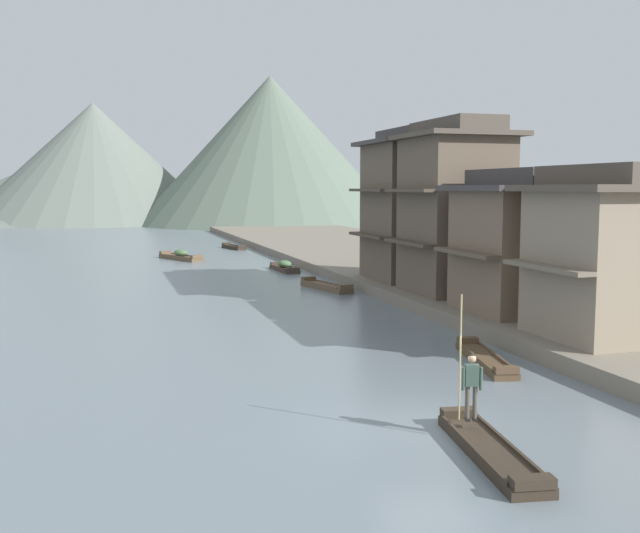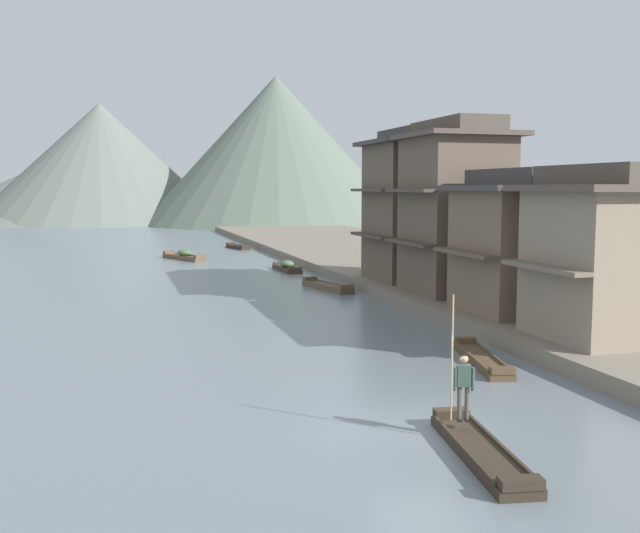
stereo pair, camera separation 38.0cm
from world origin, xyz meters
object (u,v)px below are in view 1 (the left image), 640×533
object	(u,v)px
boat_foreground_poled	(490,451)
house_waterfront_nearest	(604,253)
boat_moored_nearest	(326,286)
house_waterfront_second	(525,242)
house_waterfront_tall	(454,208)
boat_moored_second	(234,247)
boat_moored_far	(485,359)
house_waterfront_narrow	(420,205)
boat_moored_third	(284,267)
boat_midriver_drifting	(181,256)
boatman_person	(471,379)

from	to	relation	value
boat_foreground_poled	house_waterfront_nearest	size ratio (longest dim) A/B	0.79
boat_moored_nearest	house_waterfront_second	world-z (taller)	house_waterfront_second
boat_foreground_poled	house_waterfront_second	world-z (taller)	house_waterfront_second
house_waterfront_nearest	house_waterfront_tall	size ratio (longest dim) A/B	0.70
boat_moored_second	house_waterfront_tall	bearing A→B (deg)	-82.30
boat_foreground_poled	boat_moored_second	world-z (taller)	boat_moored_second
boat_moored_far	house_waterfront_narrow	size ratio (longest dim) A/B	0.56
boat_moored_third	house_waterfront_nearest	xyz separation A→B (m)	(4.60, -29.05, 3.36)
boat_moored_third	boat_midriver_drifting	size ratio (longest dim) A/B	0.82
boat_moored_nearest	house_waterfront_narrow	bearing A→B (deg)	-12.79
boat_foreground_poled	house_waterfront_tall	size ratio (longest dim) A/B	0.55
boat_moored_second	boat_moored_nearest	bearing A→B (deg)	-89.39
boat_midriver_drifting	house_waterfront_narrow	world-z (taller)	house_waterfront_narrow
boat_moored_second	boat_midriver_drifting	bearing A→B (deg)	-122.51
boat_moored_third	house_waterfront_second	xyz separation A→B (m)	(5.10, -23.14, 3.35)
house_waterfront_nearest	house_waterfront_second	bearing A→B (deg)	85.19
boatman_person	boat_midriver_drifting	size ratio (longest dim) A/B	0.57
boat_moored_nearest	house_waterfront_nearest	world-z (taller)	house_waterfront_nearest
boat_midriver_drifting	house_waterfront_nearest	xyz separation A→B (m)	(10.94, -39.43, 3.34)
boat_moored_third	house_waterfront_narrow	bearing A→B (deg)	-64.50
house_waterfront_tall	boat_moored_far	bearing A→B (deg)	-111.73
boatman_person	boat_moored_third	world-z (taller)	boatman_person
boat_moored_far	boat_moored_second	bearing A→B (deg)	90.29
boatman_person	house_waterfront_narrow	size ratio (longest dim) A/B	0.35
house_waterfront_second	house_waterfront_narrow	bearing A→B (deg)	88.40
boat_foreground_poled	boatman_person	world-z (taller)	boatman_person
boat_moored_nearest	house_waterfront_nearest	size ratio (longest dim) A/B	0.76
boatman_person	house_waterfront_tall	xyz separation A→B (m)	(8.83, 18.53, 3.48)
boat_foreground_poled	boat_moored_far	bearing A→B (deg)	61.66
boat_moored_second	boat_moored_third	xyz separation A→B (m)	(0.27, -19.90, 0.10)
boat_moored_third	boat_foreground_poled	bearing A→B (deg)	-96.59
boatman_person	boat_moored_second	distance (m)	55.70
house_waterfront_narrow	house_waterfront_second	bearing A→B (deg)	-91.60
boat_moored_far	house_waterfront_narrow	xyz separation A→B (m)	(5.45, 17.69, 4.77)
boatman_person	boat_moored_nearest	size ratio (longest dim) A/B	0.65
house_waterfront_second	boat_moored_third	bearing A→B (deg)	102.43
boat_moored_far	house_waterfront_tall	bearing A→B (deg)	68.27
boat_moored_nearest	boat_moored_third	size ratio (longest dim) A/B	1.07
boat_moored_far	boat_midriver_drifting	distance (m)	39.96
house_waterfront_second	house_waterfront_tall	xyz separation A→B (m)	(-0.36, 6.01, 1.30)
boat_midriver_drifting	house_waterfront_second	xyz separation A→B (m)	(11.44, -33.52, 3.33)
boat_foreground_poled	boat_moored_far	distance (m)	8.93
boat_foreground_poled	house_waterfront_tall	bearing A→B (deg)	65.56
boat_foreground_poled	house_waterfront_nearest	world-z (taller)	house_waterfront_nearest
boatman_person	house_waterfront_second	xyz separation A→B (m)	(9.20, 12.52, 2.18)
house_waterfront_nearest	house_waterfront_second	distance (m)	5.93
boat_moored_nearest	house_waterfront_narrow	size ratio (longest dim) A/B	0.54
boat_moored_nearest	house_waterfront_second	bearing A→B (deg)	-68.73
house_waterfront_nearest	boat_moored_second	bearing A→B (deg)	95.69
boat_midriver_drifting	house_waterfront_narrow	distance (m)	25.17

